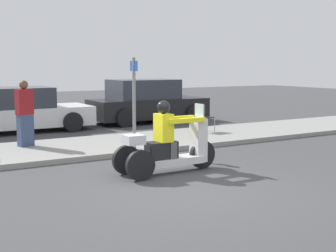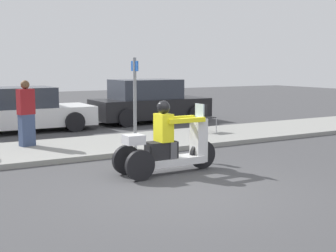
# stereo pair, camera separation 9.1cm
# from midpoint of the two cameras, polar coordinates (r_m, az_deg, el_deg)

# --- Properties ---
(ground_plane) EXTENTS (60.00, 60.00, 0.00)m
(ground_plane) POSITION_cam_midpoint_polar(r_m,az_deg,el_deg) (8.10, 1.50, -7.93)
(ground_plane) COLOR #424244
(sidewalk_strip) EXTENTS (28.00, 2.80, 0.12)m
(sidewalk_strip) POSITION_cam_midpoint_polar(r_m,az_deg,el_deg) (12.14, -10.09, -2.55)
(sidewalk_strip) COLOR gray
(sidewalk_strip) RESTS_ON ground
(motorcycle_trike) EXTENTS (2.19, 0.70, 1.46)m
(motorcycle_trike) POSITION_cam_midpoint_polar(r_m,az_deg,el_deg) (9.31, -0.28, -2.57)
(motorcycle_trike) COLOR black
(motorcycle_trike) RESTS_ON ground
(spectator_end_of_line) EXTENTS (0.44, 0.32, 1.65)m
(spectator_end_of_line) POSITION_cam_midpoint_polar(r_m,az_deg,el_deg) (12.18, -17.26, 1.33)
(spectator_end_of_line) COLOR #38476B
(spectator_end_of_line) RESTS_ON sidewalk_strip
(folding_chair_set_back) EXTENTS (0.50, 0.50, 0.82)m
(folding_chair_set_back) POSITION_cam_midpoint_polar(r_m,az_deg,el_deg) (14.23, 4.03, 1.32)
(folding_chair_set_back) COLOR #A5A8AD
(folding_chair_set_back) RESTS_ON sidewalk_strip
(parked_car_lot_right) EXTENTS (4.37, 2.02, 1.60)m
(parked_car_lot_right) POSITION_cam_midpoint_polar(r_m,az_deg,el_deg) (17.57, -2.75, 2.92)
(parked_car_lot_right) COLOR black
(parked_car_lot_right) RESTS_ON ground
(parked_car_lot_center) EXTENTS (4.64, 2.09, 1.43)m
(parked_car_lot_center) POSITION_cam_midpoint_polar(r_m,az_deg,el_deg) (15.77, -18.30, 1.77)
(parked_car_lot_center) COLOR silver
(parked_car_lot_center) RESTS_ON ground
(street_sign) EXTENTS (0.08, 0.36, 2.20)m
(street_sign) POSITION_cam_midpoint_polar(r_m,az_deg,el_deg) (11.24, -4.39, 3.22)
(street_sign) COLOR gray
(street_sign) RESTS_ON sidewalk_strip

